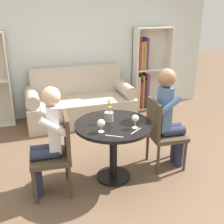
% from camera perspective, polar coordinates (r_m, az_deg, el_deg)
% --- Properties ---
extents(ground_plane, '(16.00, 16.00, 0.00)m').
position_cam_1_polar(ground_plane, '(3.49, 0.26, -13.07)').
color(ground_plane, brown).
extents(back_wall, '(5.20, 0.05, 2.70)m').
position_cam_1_polar(back_wall, '(5.15, -7.98, 14.21)').
color(back_wall, silver).
rests_on(back_wall, ground_plane).
extents(round_table, '(0.88, 0.88, 0.71)m').
position_cam_1_polar(round_table, '(3.21, 0.28, -4.85)').
color(round_table, black).
rests_on(round_table, ground_plane).
extents(couch, '(1.84, 0.80, 0.92)m').
position_cam_1_polar(couch, '(4.98, -6.49, 1.72)').
color(couch, '#B7A893').
rests_on(couch, ground_plane).
extents(bookshelf_right, '(0.71, 0.28, 1.55)m').
position_cam_1_polar(bookshelf_right, '(5.52, 6.97, 8.05)').
color(bookshelf_right, silver).
rests_on(bookshelf_right, ground_plane).
extents(chair_left, '(0.45, 0.45, 0.90)m').
position_cam_1_polar(chair_left, '(3.08, -11.17, -7.76)').
color(chair_left, '#473828').
rests_on(chair_left, ground_plane).
extents(chair_right, '(0.45, 0.45, 0.90)m').
position_cam_1_polar(chair_right, '(3.53, 10.08, -3.78)').
color(chair_right, '#473828').
rests_on(chair_right, ground_plane).
extents(person_left, '(0.43, 0.36, 1.21)m').
position_cam_1_polar(person_left, '(3.02, -13.12, -5.53)').
color(person_left, '#282D47').
rests_on(person_left, ground_plane).
extents(person_right, '(0.43, 0.36, 1.28)m').
position_cam_1_polar(person_right, '(3.48, 11.59, -0.70)').
color(person_right, '#282D47').
rests_on(person_right, ground_plane).
extents(wine_glass_left, '(0.09, 0.09, 0.14)m').
position_cam_1_polar(wine_glass_left, '(2.91, -2.23, -2.36)').
color(wine_glass_left, white).
rests_on(wine_glass_left, round_table).
extents(wine_glass_right, '(0.08, 0.08, 0.15)m').
position_cam_1_polar(wine_glass_right, '(3.00, 4.75, -1.36)').
color(wine_glass_right, white).
rests_on(wine_glass_right, round_table).
extents(flower_vase, '(0.10, 0.10, 0.27)m').
position_cam_1_polar(flower_vase, '(3.18, -0.65, -0.66)').
color(flower_vase, '#9E9384').
rests_on(flower_vase, round_table).
extents(knife_left_setting, '(0.16, 0.11, 0.00)m').
position_cam_1_polar(knife_left_setting, '(2.85, 0.45, -4.92)').
color(knife_left_setting, silver).
rests_on(knife_left_setting, round_table).
extents(fork_left_setting, '(0.16, 0.12, 0.00)m').
position_cam_1_polar(fork_left_setting, '(2.98, 4.90, -3.85)').
color(fork_left_setting, silver).
rests_on(fork_left_setting, round_table).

